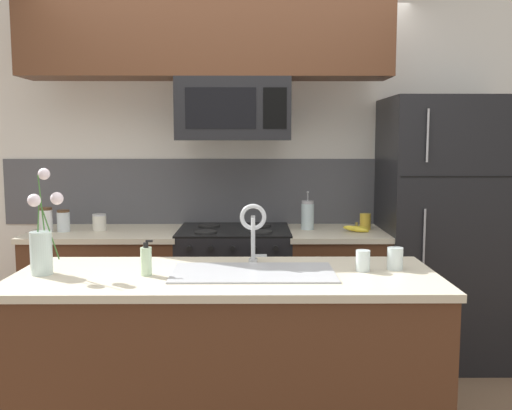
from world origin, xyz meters
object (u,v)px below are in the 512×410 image
(storage_jar_medium, at_px, (63,221))
(french_press, at_px, (308,215))
(spare_glass, at_px, (395,258))
(storage_jar_short, at_px, (99,222))
(microwave, at_px, (233,110))
(storage_jar_tall, at_px, (46,220))
(drinking_glass, at_px, (363,261))
(sink_faucet, at_px, (253,225))
(banana_bunch, at_px, (356,229))
(flower_vase, at_px, (42,244))
(stove_range, at_px, (234,294))
(dish_soap_bottle, at_px, (146,261))
(refrigerator, at_px, (445,231))
(coffee_tin, at_px, (365,222))

(storage_jar_medium, relative_size, french_press, 0.55)
(spare_glass, bearing_deg, storage_jar_short, 145.47)
(microwave, distance_m, storage_jar_tall, 1.47)
(french_press, height_order, drinking_glass, french_press)
(sink_faucet, bearing_deg, banana_bunch, 54.81)
(storage_jar_medium, relative_size, flower_vase, 0.30)
(stove_range, distance_m, sink_faucet, 1.24)
(french_press, xyz_separation_m, flower_vase, (-1.36, -1.32, 0.04))
(stove_range, bearing_deg, sink_faucet, -83.03)
(sink_faucet, height_order, dish_soap_bottle, sink_faucet)
(dish_soap_bottle, distance_m, spare_glass, 1.18)
(french_press, distance_m, spare_glass, 1.27)
(refrigerator, bearing_deg, stove_range, -179.21)
(refrigerator, relative_size, banana_bunch, 9.54)
(refrigerator, xyz_separation_m, spare_glass, (-0.65, -1.20, 0.06))
(storage_jar_medium, bearing_deg, storage_jar_tall, -177.22)
(storage_jar_short, height_order, sink_faucet, sink_faucet)
(french_press, xyz_separation_m, dish_soap_bottle, (-0.87, -1.35, -0.03))
(stove_range, relative_size, flower_vase, 1.90)
(drinking_glass, bearing_deg, stove_range, 118.21)
(microwave, xyz_separation_m, dish_soap_bottle, (-0.36, -1.26, -0.75))
(stove_range, bearing_deg, dish_soap_bottle, -105.80)
(refrigerator, bearing_deg, coffee_tin, 176.87)
(coffee_tin, distance_m, drinking_glass, 1.29)
(flower_vase, bearing_deg, microwave, 55.57)
(microwave, xyz_separation_m, flower_vase, (-0.85, -1.24, -0.68))
(stove_range, relative_size, drinking_glass, 9.27)
(dish_soap_bottle, height_order, drinking_glass, dish_soap_bottle)
(stove_range, bearing_deg, spare_glass, -55.42)
(stove_range, relative_size, microwave, 1.25)
(storage_jar_medium, xyz_separation_m, coffee_tin, (2.07, 0.08, -0.02))
(storage_jar_tall, xyz_separation_m, flower_vase, (0.43, -1.23, 0.06))
(coffee_tin, xyz_separation_m, sink_faucet, (-0.78, -1.10, 0.14))
(dish_soap_bottle, distance_m, flower_vase, 0.49)
(microwave, height_order, drinking_glass, microwave)
(storage_jar_tall, xyz_separation_m, dish_soap_bottle, (0.91, -1.25, -0.01))
(stove_range, distance_m, storage_jar_tall, 1.38)
(refrigerator, xyz_separation_m, flower_vase, (-2.31, -1.28, 0.15))
(french_press, distance_m, flower_vase, 1.89)
(coffee_tin, relative_size, drinking_glass, 1.10)
(stove_range, height_order, storage_jar_tall, storage_jar_tall)
(storage_jar_medium, distance_m, spare_glass, 2.28)
(banana_bunch, height_order, spare_glass, spare_glass)
(stove_range, relative_size, storage_jar_medium, 6.31)
(storage_jar_tall, relative_size, banana_bunch, 0.87)
(storage_jar_tall, distance_m, storage_jar_short, 0.35)
(storage_jar_short, xyz_separation_m, banana_bunch, (1.75, -0.08, -0.03))
(refrigerator, xyz_separation_m, drinking_glass, (-0.81, -1.23, 0.06))
(storage_jar_tall, bearing_deg, coffee_tin, 2.16)
(french_press, bearing_deg, flower_vase, -135.83)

